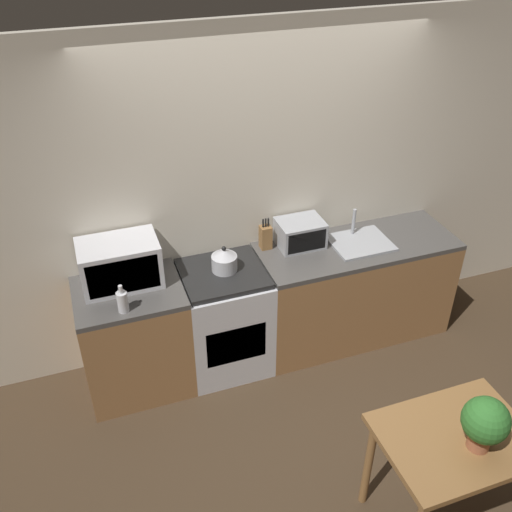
{
  "coord_description": "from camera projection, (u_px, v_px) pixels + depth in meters",
  "views": [
    {
      "loc": [
        -1.34,
        -2.5,
        3.34
      ],
      "look_at": [
        -0.2,
        0.74,
        1.05
      ],
      "focal_mm": 40.0,
      "sensor_mm": 36.0,
      "label": 1
    }
  ],
  "objects": [
    {
      "name": "ground_plane",
      "position": [
        315.0,
        422.0,
        4.18
      ],
      "size": [
        16.0,
        16.0,
        0.0
      ],
      "primitive_type": "plane",
      "color": "#3D2D1E"
    },
    {
      "name": "wall_back",
      "position": [
        261.0,
        194.0,
        4.38
      ],
      "size": [
        10.0,
        0.06,
        2.6
      ],
      "color": "beige",
      "rests_on": "ground_plane"
    },
    {
      "name": "counter_left_run",
      "position": [
        135.0,
        338.0,
        4.28
      ],
      "size": [
        0.77,
        0.62,
        0.9
      ],
      "color": "olive",
      "rests_on": "ground_plane"
    },
    {
      "name": "counter_right_run",
      "position": [
        353.0,
        289.0,
        4.79
      ],
      "size": [
        1.61,
        0.62,
        0.9
      ],
      "color": "olive",
      "rests_on": "ground_plane"
    },
    {
      "name": "stove_range",
      "position": [
        225.0,
        319.0,
        4.47
      ],
      "size": [
        0.64,
        0.62,
        0.9
      ],
      "color": "silver",
      "rests_on": "ground_plane"
    },
    {
      "name": "kettle",
      "position": [
        224.0,
        260.0,
        4.19
      ],
      "size": [
        0.19,
        0.19,
        0.21
      ],
      "color": "#B7B7BC",
      "rests_on": "stove_range"
    },
    {
      "name": "microwave",
      "position": [
        120.0,
        263.0,
        4.01
      ],
      "size": [
        0.56,
        0.36,
        0.34
      ],
      "color": "silver",
      "rests_on": "counter_left_run"
    },
    {
      "name": "bottle",
      "position": [
        123.0,
        301.0,
        3.8
      ],
      "size": [
        0.07,
        0.07,
        0.21
      ],
      "color": "silver",
      "rests_on": "counter_left_run"
    },
    {
      "name": "knife_block",
      "position": [
        266.0,
        237.0,
        4.44
      ],
      "size": [
        0.09,
        0.09,
        0.26
      ],
      "color": "brown",
      "rests_on": "counter_right_run"
    },
    {
      "name": "toaster_oven",
      "position": [
        300.0,
        233.0,
        4.47
      ],
      "size": [
        0.36,
        0.28,
        0.21
      ],
      "color": "#999BA0",
      "rests_on": "counter_right_run"
    },
    {
      "name": "sink_basin",
      "position": [
        360.0,
        242.0,
        4.54
      ],
      "size": [
        0.47,
        0.39,
        0.24
      ],
      "color": "#999BA0",
      "rests_on": "counter_right_run"
    },
    {
      "name": "dining_table",
      "position": [
        453.0,
        450.0,
        3.2
      ],
      "size": [
        0.84,
        0.63,
        0.78
      ],
      "color": "brown",
      "rests_on": "ground_plane"
    },
    {
      "name": "potted_plant",
      "position": [
        485.0,
        422.0,
        2.97
      ],
      "size": [
        0.25,
        0.25,
        0.33
      ],
      "color": "#9E5B3D",
      "rests_on": "dining_table"
    }
  ]
}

